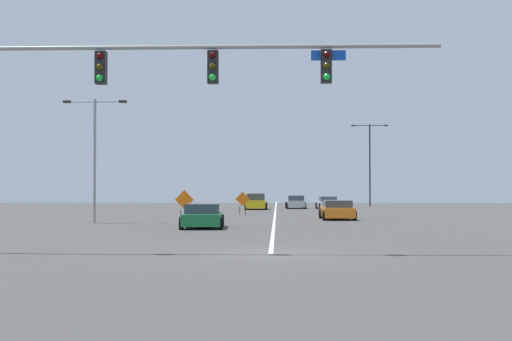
{
  "coord_description": "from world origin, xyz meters",
  "views": [
    {
      "loc": [
        0.22,
        -21.54,
        2.09
      ],
      "look_at": [
        -0.95,
        15.24,
        3.01
      ],
      "focal_mm": 47.9,
      "sensor_mm": 36.0,
      "label": 1
    }
  ],
  "objects_px": {
    "traffic_signal_assembly": "(152,83)",
    "construction_sign_left_shoulder": "(184,201)",
    "car_green_mid": "(203,216)",
    "car_silver_passing": "(295,202)",
    "car_orange_far": "(337,210)",
    "car_white_near": "(327,203)",
    "street_lamp_near_left": "(95,148)",
    "car_yellow_approaching": "(256,202)",
    "construction_sign_median_near": "(243,200)",
    "street_lamp_near_right": "(370,158)"
  },
  "relations": [
    {
      "from": "car_green_mid",
      "to": "car_orange_far",
      "type": "distance_m",
      "value": 12.45
    },
    {
      "from": "street_lamp_near_left",
      "to": "construction_sign_median_near",
      "type": "relative_size",
      "value": 4.14
    },
    {
      "from": "car_white_near",
      "to": "car_yellow_approaching",
      "type": "xyz_separation_m",
      "value": [
        -6.85,
        -0.32,
        0.13
      ]
    },
    {
      "from": "street_lamp_near_right",
      "to": "car_yellow_approaching",
      "type": "xyz_separation_m",
      "value": [
        -12.5,
        -11.75,
        -4.73
      ]
    },
    {
      "from": "street_lamp_near_right",
      "to": "car_green_mid",
      "type": "xyz_separation_m",
      "value": [
        -14.32,
        -42.11,
        -4.85
      ]
    },
    {
      "from": "traffic_signal_assembly",
      "to": "car_green_mid",
      "type": "bearing_deg",
      "value": 89.63
    },
    {
      "from": "construction_sign_median_near",
      "to": "traffic_signal_assembly",
      "type": "bearing_deg",
      "value": -92.34
    },
    {
      "from": "car_green_mid",
      "to": "car_yellow_approaching",
      "type": "xyz_separation_m",
      "value": [
        1.82,
        30.36,
        0.11
      ]
    },
    {
      "from": "construction_sign_left_shoulder",
      "to": "car_white_near",
      "type": "relative_size",
      "value": 0.43
    },
    {
      "from": "car_yellow_approaching",
      "to": "car_white_near",
      "type": "bearing_deg",
      "value": 2.66
    },
    {
      "from": "car_orange_far",
      "to": "car_silver_passing",
      "type": "xyz_separation_m",
      "value": [
        -2.12,
        23.55,
        0.02
      ]
    },
    {
      "from": "car_orange_far",
      "to": "traffic_signal_assembly",
      "type": "bearing_deg",
      "value": -108.57
    },
    {
      "from": "traffic_signal_assembly",
      "to": "construction_sign_median_near",
      "type": "height_order",
      "value": "traffic_signal_assembly"
    },
    {
      "from": "street_lamp_near_left",
      "to": "car_yellow_approaching",
      "type": "height_order",
      "value": "street_lamp_near_left"
    },
    {
      "from": "construction_sign_median_near",
      "to": "construction_sign_left_shoulder",
      "type": "xyz_separation_m",
      "value": [
        -3.46,
        -7.7,
        0.1
      ]
    },
    {
      "from": "traffic_signal_assembly",
      "to": "car_white_near",
      "type": "height_order",
      "value": "traffic_signal_assembly"
    },
    {
      "from": "car_white_near",
      "to": "car_yellow_approaching",
      "type": "height_order",
      "value": "car_yellow_approaching"
    },
    {
      "from": "street_lamp_near_right",
      "to": "car_orange_far",
      "type": "height_order",
      "value": "street_lamp_near_right"
    },
    {
      "from": "car_orange_far",
      "to": "car_white_near",
      "type": "bearing_deg",
      "value": 87.64
    },
    {
      "from": "construction_sign_left_shoulder",
      "to": "car_white_near",
      "type": "height_order",
      "value": "construction_sign_left_shoulder"
    },
    {
      "from": "street_lamp_near_right",
      "to": "car_yellow_approaching",
      "type": "relative_size",
      "value": 2.02
    },
    {
      "from": "car_white_near",
      "to": "street_lamp_near_right",
      "type": "bearing_deg",
      "value": 63.71
    },
    {
      "from": "street_lamp_near_right",
      "to": "construction_sign_left_shoulder",
      "type": "xyz_separation_m",
      "value": [
        -16.6,
        -32.44,
        -4.25
      ]
    },
    {
      "from": "street_lamp_near_left",
      "to": "construction_sign_left_shoulder",
      "type": "relative_size",
      "value": 3.78
    },
    {
      "from": "car_white_near",
      "to": "car_orange_far",
      "type": "xyz_separation_m",
      "value": [
        -0.87,
        -20.97,
        0.01
      ]
    },
    {
      "from": "car_green_mid",
      "to": "car_orange_far",
      "type": "height_order",
      "value": "car_orange_far"
    },
    {
      "from": "car_yellow_approaching",
      "to": "car_green_mid",
      "type": "bearing_deg",
      "value": -93.43
    },
    {
      "from": "car_white_near",
      "to": "car_silver_passing",
      "type": "height_order",
      "value": "car_silver_passing"
    },
    {
      "from": "traffic_signal_assembly",
      "to": "street_lamp_near_left",
      "type": "bearing_deg",
      "value": 110.38
    },
    {
      "from": "street_lamp_near_left",
      "to": "car_silver_passing",
      "type": "xyz_separation_m",
      "value": [
        12.57,
        28.73,
        -3.78
      ]
    },
    {
      "from": "construction_sign_median_near",
      "to": "construction_sign_left_shoulder",
      "type": "height_order",
      "value": "construction_sign_left_shoulder"
    },
    {
      "from": "car_white_near",
      "to": "car_orange_far",
      "type": "bearing_deg",
      "value": -92.36
    },
    {
      "from": "car_yellow_approaching",
      "to": "street_lamp_near_right",
      "type": "bearing_deg",
      "value": 43.24
    },
    {
      "from": "traffic_signal_assembly",
      "to": "car_silver_passing",
      "type": "distance_m",
      "value": 47.64
    },
    {
      "from": "street_lamp_near_left",
      "to": "car_green_mid",
      "type": "relative_size",
      "value": 1.77
    },
    {
      "from": "street_lamp_near_left",
      "to": "car_green_mid",
      "type": "bearing_deg",
      "value": -33.28
    },
    {
      "from": "street_lamp_near_left",
      "to": "car_orange_far",
      "type": "xyz_separation_m",
      "value": [
        14.7,
        5.18,
        -3.8
      ]
    },
    {
      "from": "construction_sign_left_shoulder",
      "to": "car_silver_passing",
      "type": "height_order",
      "value": "construction_sign_left_shoulder"
    },
    {
      "from": "car_white_near",
      "to": "car_silver_passing",
      "type": "bearing_deg",
      "value": 139.24
    },
    {
      "from": "car_silver_passing",
      "to": "street_lamp_near_left",
      "type": "bearing_deg",
      "value": -113.64
    },
    {
      "from": "street_lamp_near_left",
      "to": "car_green_mid",
      "type": "distance_m",
      "value": 9.08
    },
    {
      "from": "street_lamp_near_left",
      "to": "car_silver_passing",
      "type": "bearing_deg",
      "value": 66.36
    },
    {
      "from": "construction_sign_median_near",
      "to": "car_silver_passing",
      "type": "xyz_separation_m",
      "value": [
        4.5,
        15.88,
        -0.48
      ]
    },
    {
      "from": "car_orange_far",
      "to": "construction_sign_median_near",
      "type": "bearing_deg",
      "value": 130.8
    },
    {
      "from": "traffic_signal_assembly",
      "to": "construction_sign_left_shoulder",
      "type": "xyz_separation_m",
      "value": [
        -2.19,
        23.46,
        -4.22
      ]
    },
    {
      "from": "traffic_signal_assembly",
      "to": "car_yellow_approaching",
      "type": "bearing_deg",
      "value": 87.52
    },
    {
      "from": "car_yellow_approaching",
      "to": "construction_sign_median_near",
      "type": "bearing_deg",
      "value": -92.82
    },
    {
      "from": "car_green_mid",
      "to": "car_silver_passing",
      "type": "bearing_deg",
      "value": 80.31
    },
    {
      "from": "traffic_signal_assembly",
      "to": "construction_sign_left_shoulder",
      "type": "relative_size",
      "value": 7.48
    },
    {
      "from": "construction_sign_median_near",
      "to": "car_green_mid",
      "type": "xyz_separation_m",
      "value": [
        -1.18,
        -17.37,
        -0.49
      ]
    }
  ]
}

